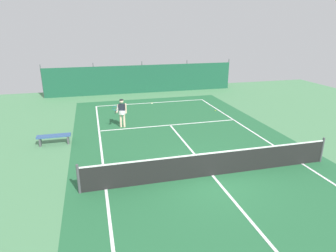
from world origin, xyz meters
name	(u,v)px	position (x,y,z in m)	size (l,w,h in m)	color
ground_plane	(212,176)	(0.00, 0.00, 0.00)	(36.00, 36.00, 0.00)	#4C8456
court_surface	(212,176)	(0.00, 0.00, 0.00)	(11.02, 26.60, 0.01)	#236038
tennis_net	(213,164)	(0.00, 0.00, 0.51)	(10.12, 0.10, 1.10)	black
back_fence	(142,84)	(0.00, 16.13, 0.67)	(16.30, 0.98, 2.70)	#195138
tennis_player	(122,111)	(-2.76, 6.79, 0.96)	(0.82, 0.67, 1.64)	beige
tennis_ball_near_player	(215,111)	(3.82, 8.58, 0.03)	(0.07, 0.07, 0.07)	#CCDB33
tennis_ball_midcourt	(152,103)	(0.00, 11.71, 0.03)	(0.07, 0.07, 0.07)	#CCDB33
tennis_ball_by_sideline	(171,159)	(-1.19, 1.80, 0.03)	(0.07, 0.07, 0.07)	#CCDB33
parked_car	(122,78)	(-1.40, 18.89, 0.84)	(2.35, 4.37, 1.68)	maroon
courtside_bench	(54,137)	(-6.31, 4.99, 0.37)	(1.60, 0.40, 0.49)	#335184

